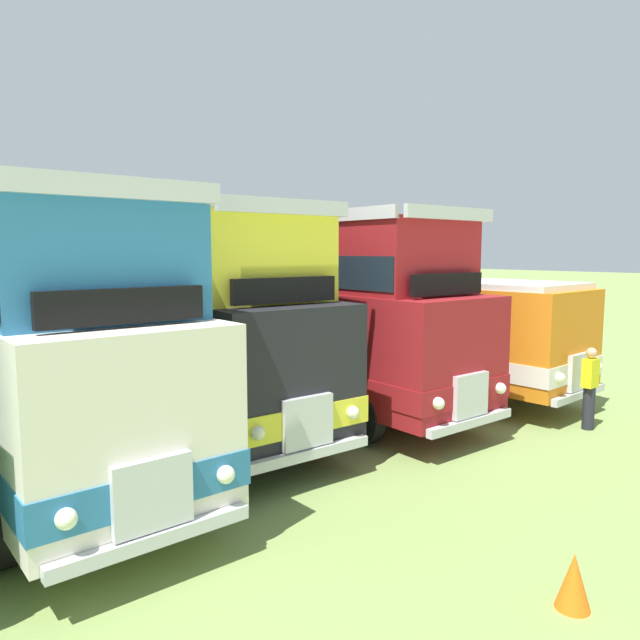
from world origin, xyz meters
name	(u,v)px	position (x,y,z in m)	size (l,w,h in m)	color
ground_plane	(180,420)	(0.00, 0.00, 0.00)	(200.00, 200.00, 0.00)	#7A934C
bus_second_in_row	(14,326)	(-3.22, -0.05, 2.36)	(2.64, 11.52, 4.52)	silver
bus_third_in_row	(169,312)	(0.01, 0.42, 2.36)	(3.05, 10.51, 4.52)	black
bus_fourth_in_row	(288,304)	(3.23, 0.29, 2.36)	(2.85, 11.38, 4.52)	maroon
bus_fifth_in_row	(387,320)	(6.45, -0.11, 1.76)	(2.92, 11.22, 2.99)	orange
cone_near_end	(574,581)	(-0.04, -8.99, 0.30)	(0.36, 0.36, 0.60)	orange
marshal_person	(590,388)	(6.24, -6.12, 0.89)	(0.36, 0.24, 1.73)	#23232D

